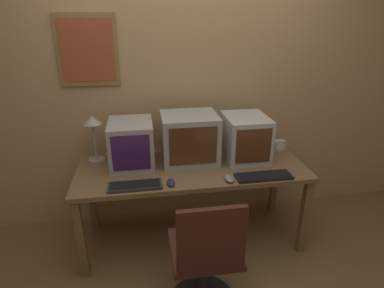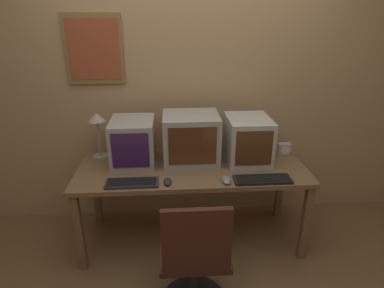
{
  "view_description": "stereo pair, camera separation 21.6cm",
  "coord_description": "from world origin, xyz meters",
  "px_view_note": "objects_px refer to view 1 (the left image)",
  "views": [
    {
      "loc": [
        -0.37,
        -1.47,
        1.86
      ],
      "look_at": [
        0.0,
        0.83,
        0.9
      ],
      "focal_mm": 30.0,
      "sensor_mm": 36.0,
      "label": 1
    },
    {
      "loc": [
        -0.16,
        -1.49,
        1.86
      ],
      "look_at": [
        0.0,
        0.83,
        0.9
      ],
      "focal_mm": 30.0,
      "sensor_mm": 36.0,
      "label": 2
    }
  ],
  "objects_px": {
    "keyboard_main": "(135,186)",
    "desk_lamp": "(93,128)",
    "office_chair": "(206,263)",
    "mouse_far_corner": "(229,178)",
    "monitor_center": "(189,138)",
    "keyboard_side": "(264,176)",
    "desk_clock": "(279,146)",
    "monitor_right": "(245,137)",
    "mouse_near_keyboard": "(171,182)",
    "monitor_left": "(131,144)"
  },
  "relations": [
    {
      "from": "mouse_far_corner",
      "to": "office_chair",
      "type": "bearing_deg",
      "value": -119.24
    },
    {
      "from": "monitor_center",
      "to": "desk_lamp",
      "type": "relative_size",
      "value": 1.15
    },
    {
      "from": "keyboard_side",
      "to": "mouse_far_corner",
      "type": "height_order",
      "value": "mouse_far_corner"
    },
    {
      "from": "monitor_center",
      "to": "office_chair",
      "type": "distance_m",
      "value": 1.02
    },
    {
      "from": "keyboard_main",
      "to": "desk_lamp",
      "type": "height_order",
      "value": "desk_lamp"
    },
    {
      "from": "monitor_left",
      "to": "monitor_right",
      "type": "bearing_deg",
      "value": -0.99
    },
    {
      "from": "monitor_right",
      "to": "keyboard_side",
      "type": "height_order",
      "value": "monitor_right"
    },
    {
      "from": "mouse_near_keyboard",
      "to": "desk_lamp",
      "type": "height_order",
      "value": "desk_lamp"
    },
    {
      "from": "monitor_right",
      "to": "mouse_far_corner",
      "type": "distance_m",
      "value": 0.47
    },
    {
      "from": "desk_lamp",
      "to": "monitor_center",
      "type": "bearing_deg",
      "value": -8.08
    },
    {
      "from": "monitor_right",
      "to": "desk_lamp",
      "type": "distance_m",
      "value": 1.25
    },
    {
      "from": "keyboard_side",
      "to": "mouse_near_keyboard",
      "type": "xyz_separation_m",
      "value": [
        -0.7,
        0.01,
        0.0
      ]
    },
    {
      "from": "keyboard_main",
      "to": "desk_clock",
      "type": "bearing_deg",
      "value": 18.96
    },
    {
      "from": "monitor_left",
      "to": "monitor_center",
      "type": "bearing_deg",
      "value": 1.29
    },
    {
      "from": "keyboard_side",
      "to": "desk_clock",
      "type": "height_order",
      "value": "desk_clock"
    },
    {
      "from": "mouse_near_keyboard",
      "to": "desk_lamp",
      "type": "distance_m",
      "value": 0.81
    },
    {
      "from": "monitor_right",
      "to": "keyboard_main",
      "type": "xyz_separation_m",
      "value": [
        -0.92,
        -0.36,
        -0.17
      ]
    },
    {
      "from": "keyboard_side",
      "to": "office_chair",
      "type": "height_order",
      "value": "office_chair"
    },
    {
      "from": "monitor_right",
      "to": "mouse_far_corner",
      "type": "relative_size",
      "value": 3.58
    },
    {
      "from": "monitor_left",
      "to": "office_chair",
      "type": "distance_m",
      "value": 1.09
    },
    {
      "from": "monitor_right",
      "to": "desk_clock",
      "type": "distance_m",
      "value": 0.38
    },
    {
      "from": "keyboard_main",
      "to": "office_chair",
      "type": "bearing_deg",
      "value": -49.76
    },
    {
      "from": "monitor_left",
      "to": "keyboard_side",
      "type": "height_order",
      "value": "monitor_left"
    },
    {
      "from": "keyboard_main",
      "to": "mouse_far_corner",
      "type": "distance_m",
      "value": 0.69
    },
    {
      "from": "monitor_right",
      "to": "office_chair",
      "type": "height_order",
      "value": "monitor_right"
    },
    {
      "from": "desk_clock",
      "to": "office_chair",
      "type": "height_order",
      "value": "office_chair"
    },
    {
      "from": "keyboard_main",
      "to": "mouse_near_keyboard",
      "type": "height_order",
      "value": "mouse_near_keyboard"
    },
    {
      "from": "keyboard_main",
      "to": "monitor_right",
      "type": "bearing_deg",
      "value": 21.47
    },
    {
      "from": "keyboard_side",
      "to": "desk_lamp",
      "type": "height_order",
      "value": "desk_lamp"
    },
    {
      "from": "keyboard_main",
      "to": "keyboard_side",
      "type": "height_order",
      "value": "same"
    },
    {
      "from": "mouse_far_corner",
      "to": "desk_clock",
      "type": "bearing_deg",
      "value": 37.71
    },
    {
      "from": "monitor_right",
      "to": "mouse_far_corner",
      "type": "bearing_deg",
      "value": -122.06
    },
    {
      "from": "keyboard_side",
      "to": "desk_lamp",
      "type": "bearing_deg",
      "value": 158.2
    },
    {
      "from": "keyboard_side",
      "to": "keyboard_main",
      "type": "bearing_deg",
      "value": 179.34
    },
    {
      "from": "monitor_center",
      "to": "office_chair",
      "type": "xyz_separation_m",
      "value": [
        -0.03,
        -0.88,
        -0.5
      ]
    },
    {
      "from": "desk_clock",
      "to": "monitor_right",
      "type": "bearing_deg",
      "value": -168.12
    },
    {
      "from": "keyboard_main",
      "to": "office_chair",
      "type": "distance_m",
      "value": 0.72
    },
    {
      "from": "monitor_right",
      "to": "mouse_far_corner",
      "type": "xyz_separation_m",
      "value": [
        -0.24,
        -0.38,
        -0.17
      ]
    },
    {
      "from": "mouse_near_keyboard",
      "to": "desk_clock",
      "type": "xyz_separation_m",
      "value": [
        1.01,
        0.44,
        0.04
      ]
    },
    {
      "from": "monitor_left",
      "to": "desk_lamp",
      "type": "relative_size",
      "value": 1.04
    },
    {
      "from": "desk_lamp",
      "to": "office_chair",
      "type": "distance_m",
      "value": 1.37
    },
    {
      "from": "desk_lamp",
      "to": "keyboard_side",
      "type": "bearing_deg",
      "value": -21.8
    },
    {
      "from": "keyboard_side",
      "to": "desk_lamp",
      "type": "relative_size",
      "value": 1.09
    },
    {
      "from": "monitor_left",
      "to": "monitor_right",
      "type": "distance_m",
      "value": 0.94
    },
    {
      "from": "mouse_near_keyboard",
      "to": "mouse_far_corner",
      "type": "height_order",
      "value": "mouse_far_corner"
    },
    {
      "from": "office_chair",
      "to": "mouse_far_corner",
      "type": "bearing_deg",
      "value": 60.76
    },
    {
      "from": "monitor_center",
      "to": "keyboard_side",
      "type": "bearing_deg",
      "value": -38.38
    },
    {
      "from": "mouse_far_corner",
      "to": "office_chair",
      "type": "relative_size",
      "value": 0.13
    },
    {
      "from": "monitor_left",
      "to": "mouse_far_corner",
      "type": "xyz_separation_m",
      "value": [
        0.71,
        -0.39,
        -0.17
      ]
    },
    {
      "from": "mouse_near_keyboard",
      "to": "mouse_far_corner",
      "type": "bearing_deg",
      "value": -1.48
    }
  ]
}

